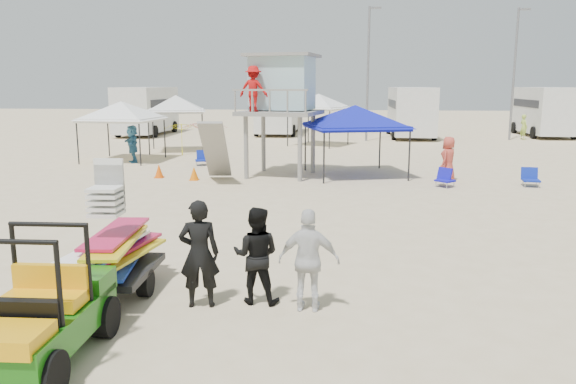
# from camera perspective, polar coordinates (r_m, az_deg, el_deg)

# --- Properties ---
(ground) EXTENTS (140.00, 140.00, 0.00)m
(ground) POSITION_cam_1_polar(r_m,az_deg,el_deg) (8.85, -5.24, -11.92)
(ground) COLOR beige
(ground) RESTS_ON ground
(utility_cart) EXTENTS (1.20, 2.25, 1.68)m
(utility_cart) POSITION_cam_1_polar(r_m,az_deg,el_deg) (7.62, -24.28, -10.38)
(utility_cart) COLOR #155A0E
(utility_cart) RESTS_ON ground
(surf_trailer) EXTENTS (1.23, 2.21, 2.00)m
(surf_trailer) POSITION_cam_1_polar(r_m,az_deg,el_deg) (9.59, -17.37, -5.43)
(surf_trailer) COLOR black
(surf_trailer) RESTS_ON ground
(man_left) EXTENTS (0.68, 0.51, 1.70)m
(man_left) POSITION_cam_1_polar(r_m,az_deg,el_deg) (8.82, -9.00, -6.21)
(man_left) COLOR black
(man_left) RESTS_ON ground
(man_mid) EXTENTS (0.79, 0.64, 1.55)m
(man_mid) POSITION_cam_1_polar(r_m,az_deg,el_deg) (8.91, -3.25, -6.43)
(man_mid) COLOR black
(man_mid) RESTS_ON ground
(man_right) EXTENTS (0.95, 0.42, 1.60)m
(man_right) POSITION_cam_1_polar(r_m,az_deg,el_deg) (8.58, 2.15, -6.96)
(man_right) COLOR silver
(man_right) RESTS_ON ground
(lifeguard_tower) EXTENTS (3.22, 3.22, 4.44)m
(lifeguard_tower) POSITION_cam_1_polar(r_m,az_deg,el_deg) (21.29, -0.96, 10.55)
(lifeguard_tower) COLOR gray
(lifeguard_tower) RESTS_ON ground
(canopy_blue) EXTENTS (4.09, 4.09, 3.07)m
(canopy_blue) POSITION_cam_1_polar(r_m,az_deg,el_deg) (21.43, 6.84, 8.37)
(canopy_blue) COLOR black
(canopy_blue) RESTS_ON ground
(canopy_white_a) EXTENTS (3.20, 3.20, 3.09)m
(canopy_white_a) POSITION_cam_1_polar(r_m,az_deg,el_deg) (26.59, -16.59, 8.50)
(canopy_white_a) COLOR black
(canopy_white_a) RESTS_ON ground
(canopy_white_b) EXTENTS (3.40, 3.40, 3.29)m
(canopy_white_b) POSITION_cam_1_polar(r_m,az_deg,el_deg) (29.85, -11.35, 9.34)
(canopy_white_b) COLOR black
(canopy_white_b) RESTS_ON ground
(canopy_white_c) EXTENTS (3.61, 3.61, 3.32)m
(canopy_white_c) POSITION_cam_1_polar(r_m,az_deg,el_deg) (32.20, 3.13, 9.68)
(canopy_white_c) COLOR black
(canopy_white_c) RESTS_ON ground
(umbrella_a) EXTENTS (2.25, 2.29, 1.87)m
(umbrella_a) POSITION_cam_1_polar(r_m,az_deg,el_deg) (25.38, -8.44, 5.11)
(umbrella_a) COLOR red
(umbrella_a) RESTS_ON ground
(umbrella_b) EXTENTS (2.35, 2.36, 1.61)m
(umbrella_b) POSITION_cam_1_polar(r_m,az_deg,el_deg) (28.05, -10.72, 5.31)
(umbrella_b) COLOR yellow
(umbrella_b) RESTS_ON ground
(cone_near) EXTENTS (0.34, 0.34, 0.50)m
(cone_near) POSITION_cam_1_polar(r_m,az_deg,el_deg) (20.70, -9.52, 1.88)
(cone_near) COLOR orange
(cone_near) RESTS_ON ground
(cone_far) EXTENTS (0.34, 0.34, 0.50)m
(cone_far) POSITION_cam_1_polar(r_m,az_deg,el_deg) (21.49, -12.97, 2.09)
(cone_far) COLOR #E25007
(cone_far) RESTS_ON ground
(beach_chair_a) EXTENTS (0.66, 0.71, 0.64)m
(beach_chair_a) POSITION_cam_1_polar(r_m,az_deg,el_deg) (24.54, -8.71, 3.44)
(beach_chair_a) COLOR #0D2092
(beach_chair_a) RESTS_ON ground
(beach_chair_b) EXTENTS (0.60, 0.64, 0.64)m
(beach_chair_b) POSITION_cam_1_polar(r_m,az_deg,el_deg) (20.88, 23.39, 1.39)
(beach_chair_b) COLOR #0E239A
(beach_chair_b) RESTS_ON ground
(beach_chair_c) EXTENTS (0.73, 0.86, 0.64)m
(beach_chair_c) POSITION_cam_1_polar(r_m,az_deg,el_deg) (19.86, 15.63, 1.44)
(beach_chair_c) COLOR #1211B9
(beach_chair_c) RESTS_ON ground
(rv_far_left) EXTENTS (2.64, 6.80, 3.25)m
(rv_far_left) POSITION_cam_1_polar(r_m,az_deg,el_deg) (40.39, -14.18, 8.22)
(rv_far_left) COLOR silver
(rv_far_left) RESTS_ON ground
(rv_mid_left) EXTENTS (2.65, 6.50, 3.25)m
(rv_mid_left) POSITION_cam_1_polar(r_m,az_deg,el_deg) (39.80, -1.01, 8.51)
(rv_mid_left) COLOR silver
(rv_mid_left) RESTS_ON ground
(rv_mid_right) EXTENTS (2.64, 7.00, 3.25)m
(rv_mid_right) POSITION_cam_1_polar(r_m,az_deg,el_deg) (38.29, 12.37, 8.17)
(rv_mid_right) COLOR silver
(rv_mid_right) RESTS_ON ground
(rv_far_right) EXTENTS (2.64, 6.60, 3.25)m
(rv_far_right) POSITION_cam_1_polar(r_m,az_deg,el_deg) (41.75, 24.59, 7.65)
(rv_far_right) COLOR silver
(rv_far_right) RESTS_ON ground
(light_pole_left) EXTENTS (0.14, 0.14, 8.00)m
(light_pole_left) POSITION_cam_1_polar(r_m,az_deg,el_deg) (35.04, 8.11, 11.69)
(light_pole_left) COLOR slate
(light_pole_left) RESTS_ON ground
(light_pole_right) EXTENTS (0.14, 0.14, 8.00)m
(light_pole_right) POSITION_cam_1_polar(r_m,az_deg,el_deg) (37.97, 21.97, 10.95)
(light_pole_right) COLOR slate
(light_pole_right) RESTS_ON ground
(distant_beachgoers) EXTENTS (21.56, 17.32, 1.67)m
(distant_beachgoers) POSITION_cam_1_polar(r_m,az_deg,el_deg) (25.22, 0.11, 4.93)
(distant_beachgoers) COLOR #A6C64A
(distant_beachgoers) RESTS_ON ground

